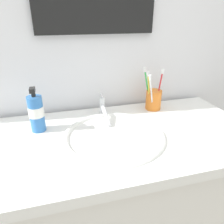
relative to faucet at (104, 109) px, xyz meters
The scene contains 10 objects.
tiled_wall_back 0.31m from the faucet, 89.89° to the left, with size 2.37×0.04×2.40m, color silver.
vanity_counter 0.51m from the faucet, 89.90° to the right, with size 1.17×0.55×0.90m.
sink_basin 0.20m from the faucet, 90.00° to the right, with size 0.40×0.40×0.13m.
faucet is the anchor object (origin of this frame).
toothbrush_cup 0.26m from the faucet, ahead, with size 0.08×0.08×0.10m, color orange.
toothbrush_green 0.24m from the faucet, 10.84° to the left, with size 0.05×0.04×0.20m.
toothbrush_red 0.29m from the faucet, ahead, with size 0.03×0.02×0.20m.
toothbrush_white 0.24m from the faucet, ahead, with size 0.05×0.03×0.18m.
toothbrush_yellow 0.24m from the faucet, ahead, with size 0.04×0.02×0.19m.
soap_dispenser 0.29m from the faucet, 169.76° to the right, with size 0.06×0.06×0.18m.
Camera 1 is at (-0.19, -0.69, 1.33)m, focal length 33.95 mm.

